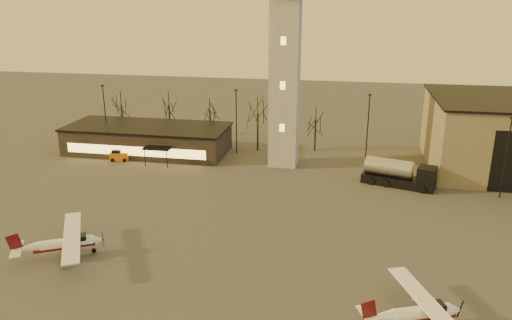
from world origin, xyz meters
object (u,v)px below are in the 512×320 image
at_px(terminal, 148,139).
at_px(cessna_front, 423,316).
at_px(cessna_rear, 69,246).
at_px(service_cart, 119,156).
at_px(fuel_truck, 398,176).
at_px(control_tower, 285,52).

bearing_deg(terminal, cessna_front, -45.65).
height_order(cessna_rear, service_cart, cessna_rear).
relative_size(cessna_front, cessna_rear, 0.99).
height_order(terminal, fuel_truck, terminal).
bearing_deg(service_cart, cessna_front, -49.02).
relative_size(terminal, fuel_truck, 2.63).
bearing_deg(cessna_front, fuel_truck, 67.13).
relative_size(control_tower, terminal, 1.28).
relative_size(cessna_front, service_cart, 3.52).
bearing_deg(fuel_truck, cessna_rear, -124.77).
bearing_deg(service_cart, terminal, 53.22).
height_order(terminal, cessna_front, terminal).
xyz_separation_m(control_tower, fuel_truck, (15.96, -5.99, -14.97)).
distance_m(cessna_front, fuel_truck, 30.39).
distance_m(cessna_front, cessna_rear, 31.98).
relative_size(terminal, cessna_front, 2.46).
xyz_separation_m(control_tower, cessna_front, (15.50, -36.37, -15.32)).
distance_m(control_tower, cessna_front, 42.40).
xyz_separation_m(cessna_rear, fuel_truck, (32.07, 25.46, 0.31)).
distance_m(cessna_rear, fuel_truck, 40.95).
bearing_deg(control_tower, terminal, 174.85).
distance_m(control_tower, service_cart, 29.31).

